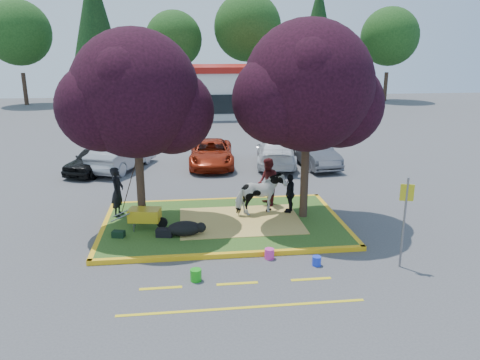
{
  "coord_description": "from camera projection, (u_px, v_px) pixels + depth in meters",
  "views": [
    {
      "loc": [
        -1.28,
        -15.24,
        6.02
      ],
      "look_at": [
        0.65,
        0.5,
        1.49
      ],
      "focal_mm": 35.0,
      "sensor_mm": 36.0,
      "label": 1
    }
  ],
  "objects": [
    {
      "name": "curb_far",
      "position": [
        218.0,
        200.0,
        18.79
      ],
      "size": [
        8.3,
        0.16,
        0.15
      ],
      "primitive_type": "cube",
      "color": "yellow",
      "rests_on": "ground"
    },
    {
      "name": "car_black",
      "position": [
        95.0,
        159.0,
        23.14
      ],
      "size": [
        3.0,
        4.16,
        1.32
      ],
      "primitive_type": "imported",
      "rotation": [
        0.0,
        0.0,
        -0.42
      ],
      "color": "black",
      "rests_on": "ground"
    },
    {
      "name": "fire_lane_stripe_c",
      "position": [
        311.0,
        279.0,
        12.57
      ],
      "size": [
        1.1,
        0.12,
        0.01
      ],
      "primitive_type": "cube",
      "color": "yellow",
      "rests_on": "ground"
    },
    {
      "name": "calf",
      "position": [
        185.0,
        228.0,
        15.05
      ],
      "size": [
        1.25,
        1.0,
        0.47
      ],
      "primitive_type": "ellipsoid",
      "rotation": [
        0.0,
        0.0,
        0.41
      ],
      "color": "black",
      "rests_on": "median_island"
    },
    {
      "name": "tree_purple_right",
      "position": [
        309.0,
        92.0,
        15.61
      ],
      "size": [
        5.3,
        4.4,
        6.82
      ],
      "color": "black",
      "rests_on": "median_island"
    },
    {
      "name": "handler",
      "position": [
        117.0,
        191.0,
        16.71
      ],
      "size": [
        0.55,
        0.72,
        1.78
      ],
      "primitive_type": "imported",
      "rotation": [
        0.0,
        0.0,
        1.37
      ],
      "color": "black",
      "rests_on": "median_island"
    },
    {
      "name": "curb_right",
      "position": [
        336.0,
        219.0,
        16.8
      ],
      "size": [
        0.16,
        5.3,
        0.15
      ],
      "primitive_type": "cube",
      "color": "yellow",
      "rests_on": "ground"
    },
    {
      "name": "car_grey",
      "position": [
        314.0,
        153.0,
        24.35
      ],
      "size": [
        1.99,
        4.42,
        1.41
      ],
      "primitive_type": "imported",
      "rotation": [
        0.0,
        0.0,
        0.12
      ],
      "color": "#525359",
      "rests_on": "ground"
    },
    {
      "name": "ground",
      "position": [
        223.0,
        226.0,
        16.35
      ],
      "size": [
        90.0,
        90.0,
        0.0
      ],
      "primitive_type": "plane",
      "color": "#424244",
      "rests_on": "ground"
    },
    {
      "name": "bucket_green",
      "position": [
        196.0,
        275.0,
        12.46
      ],
      "size": [
        0.33,
        0.33,
        0.33
      ],
      "primitive_type": "cylinder",
      "rotation": [
        0.0,
        0.0,
        0.07
      ],
      "color": "#1BA419",
      "rests_on": "ground"
    },
    {
      "name": "fire_lane_stripe_b",
      "position": [
        237.0,
        283.0,
        12.34
      ],
      "size": [
        1.1,
        0.12,
        0.01
      ],
      "primitive_type": "cube",
      "color": "yellow",
      "rests_on": "ground"
    },
    {
      "name": "cow",
      "position": [
        260.0,
        194.0,
        16.83
      ],
      "size": [
        1.96,
        1.35,
        1.51
      ],
      "primitive_type": "imported",
      "rotation": [
        0.0,
        0.0,
        1.9
      ],
      "color": "silver",
      "rests_on": "median_island"
    },
    {
      "name": "bucket_blue",
      "position": [
        317.0,
        261.0,
        13.33
      ],
      "size": [
        0.32,
        0.32,
        0.27
      ],
      "primitive_type": "cylinder",
      "rotation": [
        0.0,
        0.0,
        -0.29
      ],
      "color": "blue",
      "rests_on": "ground"
    },
    {
      "name": "treeline",
      "position": [
        204.0,
        30.0,
        50.27
      ],
      "size": [
        46.58,
        7.8,
        14.63
      ],
      "color": "black",
      "rests_on": "ground"
    },
    {
      "name": "sign_post",
      "position": [
        405.0,
        213.0,
        12.85
      ],
      "size": [
        0.36,
        0.14,
        2.63
      ],
      "rotation": [
        0.0,
        0.0,
        -0.3
      ],
      "color": "slate",
      "rests_on": "ground"
    },
    {
      "name": "gear_bag_dark",
      "position": [
        164.0,
        233.0,
        14.99
      ],
      "size": [
        0.55,
        0.37,
        0.26
      ],
      "primitive_type": "cube",
      "rotation": [
        0.0,
        0.0,
        -0.18
      ],
      "color": "black",
      "rests_on": "median_island"
    },
    {
      "name": "wheelbarrow",
      "position": [
        145.0,
        215.0,
        15.55
      ],
      "size": [
        1.84,
        0.77,
        0.69
      ],
      "rotation": [
        0.0,
        0.0,
        -0.17
      ],
      "color": "black",
      "rests_on": "median_island"
    },
    {
      "name": "car_white",
      "position": [
        276.0,
        152.0,
        24.5
      ],
      "size": [
        2.72,
        5.12,
        1.41
      ],
      "primitive_type": "imported",
      "rotation": [
        0.0,
        0.0,
        2.98
      ],
      "color": "silver",
      "rests_on": "ground"
    },
    {
      "name": "straw_bedding",
      "position": [
        240.0,
        221.0,
        16.37
      ],
      "size": [
        4.2,
        3.0,
        0.01
      ],
      "primitive_type": "cube",
      "color": "#E0C05C",
      "rests_on": "median_island"
    },
    {
      "name": "visitor_b",
      "position": [
        290.0,
        193.0,
        17.04
      ],
      "size": [
        0.69,
        0.92,
        1.45
      ],
      "primitive_type": "imported",
      "rotation": [
        0.0,
        0.0,
        -2.03
      ],
      "color": "black",
      "rests_on": "median_island"
    },
    {
      "name": "gear_bag_green",
      "position": [
        119.0,
        234.0,
        14.95
      ],
      "size": [
        0.44,
        0.33,
        0.21
      ],
      "primitive_type": "cube",
      "rotation": [
        0.0,
        0.0,
        -0.27
      ],
      "color": "black",
      "rests_on": "median_island"
    },
    {
      "name": "retail_building",
      "position": [
        218.0,
        90.0,
        42.67
      ],
      "size": [
        20.4,
        8.4,
        4.4
      ],
      "color": "silver",
      "rests_on": "ground"
    },
    {
      "name": "car_silver",
      "position": [
        122.0,
        155.0,
        23.68
      ],
      "size": [
        3.21,
        4.85,
        1.51
      ],
      "primitive_type": "imported",
      "rotation": [
        0.0,
        0.0,
        2.75
      ],
      "color": "#999BA0",
      "rests_on": "ground"
    },
    {
      "name": "curb_left",
      "position": [
        104.0,
        229.0,
        15.85
      ],
      "size": [
        0.16,
        5.3,
        0.15
      ],
      "primitive_type": "cube",
      "color": "yellow",
      "rests_on": "ground"
    },
    {
      "name": "fire_lane_stripe_a",
      "position": [
        161.0,
        288.0,
        12.1
      ],
      "size": [
        1.1,
        0.12,
        0.01
      ],
      "primitive_type": "cube",
      "color": "yellow",
      "rests_on": "ground"
    },
    {
      "name": "median_island",
      "position": [
        223.0,
        224.0,
        16.33
      ],
      "size": [
        8.0,
        5.0,
        0.15
      ],
      "primitive_type": "cube",
      "color": "#2B4B17",
      "rests_on": "ground"
    },
    {
      "name": "car_red",
      "position": [
        211.0,
        153.0,
        24.39
      ],
      "size": [
        2.49,
        4.93,
        1.34
      ],
      "primitive_type": "imported",
      "rotation": [
        0.0,
        0.0,
        -0.06
      ],
      "color": "maroon",
      "rests_on": "ground"
    },
    {
      "name": "visitor_a",
      "position": [
        268.0,
        182.0,
        17.72
      ],
      "size": [
        0.81,
        0.98,
        1.85
      ],
      "primitive_type": "imported",
      "rotation": [
        0.0,
        0.0,
        -1.45
      ],
      "color": "#4D1617",
      "rests_on": "median_island"
    },
    {
      "name": "fire_lane_long",
      "position": [
        243.0,
        308.0,
        11.19
      ],
      "size": [
        6.0,
        0.1,
        0.01
      ],
      "primitive_type": "cube",
      "color": "yellow",
      "rests_on": "ground"
    },
    {
      "name": "bucket_pink",
      "position": [
        269.0,
        254.0,
        13.76
      ],
      "size": [
        0.36,
        0.36,
        0.31
      ],
      "primitive_type": "cylinder",
      "rotation": [
        0.0,
        0.0,
        0.32
      ],
      "color": "#E3329D",
      "rests_on": "ground"
    },
    {
      "name": "tree_purple_left",
      "position": [
        136.0,
        100.0,
        15.19
      ],
      "size": [
        5.06,
        4.2,
        6.51
      ],
      "color": "black",
      "rests_on": "median_island"
    },
    {
      "name": "curb_near",
      "position": [
        231.0,
        255.0,
        13.86
      ],
      "size": [
        8.3,
        0.16,
        0.15
      ],
      "primitive_type": "cube",
      "color": "yellow",
      "rests_on": "ground"
    }
  ]
}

